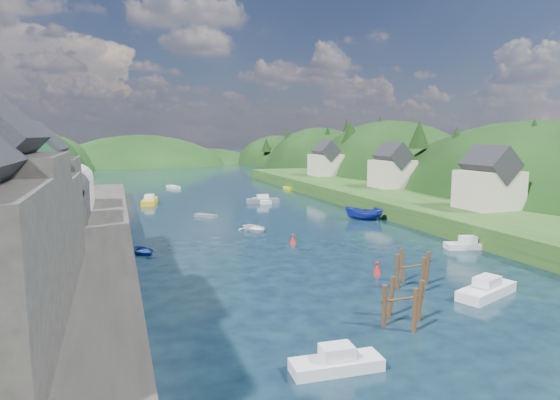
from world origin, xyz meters
name	(u,v)px	position (x,y,z in m)	size (l,w,h in m)	color
ground	(237,206)	(0.00, 50.00, 0.00)	(600.00, 600.00, 0.00)	black
hillside_right	(386,212)	(45.00, 75.00, -7.41)	(36.00, 245.56, 48.00)	black
far_hills	(169,189)	(1.22, 174.01, -10.80)	(103.00, 68.00, 44.00)	black
hill_trees	(220,140)	(0.34, 65.16, 11.03)	(91.57, 148.46, 12.17)	black
quay_left	(65,255)	(-24.00, 20.00, 1.00)	(12.00, 110.00, 2.00)	#2D2B28
quayside_buildings	(2,216)	(-26.00, 6.39, 7.09)	(8.00, 35.84, 12.90)	#2D2B28
boat_sheds	(61,188)	(-26.00, 39.00, 5.27)	(7.00, 21.00, 7.50)	#2D2D30
terrace_right	(397,200)	(25.00, 40.00, 1.20)	(16.00, 120.00, 2.40)	#234719
right_bank_cottages	(387,169)	(28.00, 48.33, 5.84)	(9.00, 59.24, 8.41)	beige
piling_cluster_near	(402,307)	(-2.15, -1.97, 1.12)	(3.19, 2.98, 3.37)	#382314
piling_cluster_far	(412,273)	(2.90, 4.16, 1.12)	(3.36, 3.12, 3.38)	#382314
channel_buoy_near	(377,268)	(2.09, 8.14, 0.48)	(0.70, 0.70, 1.10)	red
channel_buoy_far	(293,239)	(-0.81, 21.33, 0.48)	(0.70, 0.70, 1.10)	red
moored_boats	(298,241)	(-0.89, 19.50, 0.63)	(37.55, 101.98, 2.23)	silver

